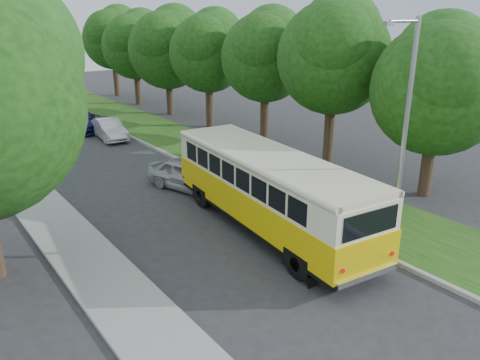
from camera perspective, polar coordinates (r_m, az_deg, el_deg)
ground at (r=16.61m, az=1.82°, el=-9.41°), size 120.00×120.00×0.00m
curb at (r=22.17m, az=1.09°, el=-1.53°), size 0.20×70.00×0.15m
grass_verge at (r=23.60m, az=5.61°, el=-0.32°), size 4.50×70.00×0.13m
sidewalk at (r=18.68m, az=-19.91°, el=-7.00°), size 2.20×70.00×0.12m
treeline at (r=31.86m, az=-14.49°, el=15.12°), size 24.27×41.91×9.46m
lamppost_near at (r=16.39m, az=19.29°, el=5.51°), size 1.71×0.16×8.00m
warning_sign at (r=24.59m, az=-24.64°, el=2.81°), size 0.56×0.10×2.50m
vintage_bus at (r=17.99m, az=3.52°, el=-1.52°), size 3.85×10.89×3.17m
car_silver at (r=22.70m, az=-6.37°, el=0.63°), size 2.92×4.63×1.47m
car_white at (r=33.22m, az=-15.65°, el=6.00°), size 1.81×4.27×1.37m
car_blue at (r=36.47m, az=-19.12°, el=6.94°), size 2.78×5.52×1.54m
car_grey at (r=36.76m, az=-18.53°, el=7.00°), size 3.98×5.64×1.43m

